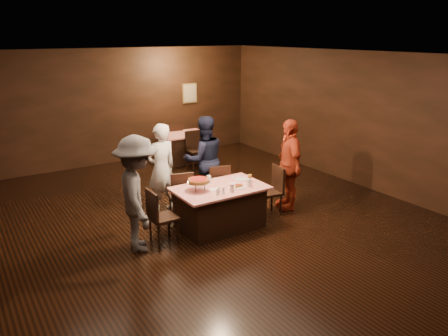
{
  "coord_description": "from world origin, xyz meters",
  "views": [
    {
      "loc": [
        -3.75,
        -6.18,
        3.36
      ],
      "look_at": [
        0.34,
        0.23,
        1.0
      ],
      "focal_mm": 35.0,
      "sensor_mm": 36.0,
      "label": 1
    }
  ],
  "objects_px": {
    "chair_back_far": "(174,140)",
    "plate_empty": "(241,179)",
    "chair_far_left": "(181,195)",
    "chair_end_right": "(269,191)",
    "glass_front_left": "(232,188)",
    "glass_amber": "(250,178)",
    "chair_end_left": "(163,216)",
    "glass_front_right": "(249,183)",
    "glass_back": "(209,179)",
    "diner_navy_hoodie": "(204,159)",
    "chair_far_right": "(217,187)",
    "back_table": "(184,148)",
    "diner_white_jacket": "(161,169)",
    "pizza_stand": "(199,181)",
    "main_table": "(220,208)",
    "diner_red_shirt": "(289,164)",
    "chair_back_near": "(196,150)",
    "diner_grey_knit": "(138,194)"
  },
  "relations": [
    {
      "from": "chair_back_near",
      "to": "chair_far_left",
      "type": "bearing_deg",
      "value": -122.14
    },
    {
      "from": "chair_back_far",
      "to": "diner_white_jacket",
      "type": "xyz_separation_m",
      "value": [
        -1.96,
        -3.49,
        0.4
      ]
    },
    {
      "from": "plate_empty",
      "to": "glass_front_right",
      "type": "height_order",
      "value": "glass_front_right"
    },
    {
      "from": "chair_far_left",
      "to": "diner_grey_knit",
      "type": "height_order",
      "value": "diner_grey_knit"
    },
    {
      "from": "back_table",
      "to": "glass_front_left",
      "type": "distance_m",
      "value": 4.66
    },
    {
      "from": "diner_grey_knit",
      "to": "diner_navy_hoodie",
      "type": "bearing_deg",
      "value": -40.91
    },
    {
      "from": "diner_white_jacket",
      "to": "diner_grey_knit",
      "type": "bearing_deg",
      "value": 42.21
    },
    {
      "from": "chair_back_far",
      "to": "back_table",
      "type": "bearing_deg",
      "value": 97.32
    },
    {
      "from": "main_table",
      "to": "pizza_stand",
      "type": "relative_size",
      "value": 4.21
    },
    {
      "from": "chair_far_right",
      "to": "glass_front_left",
      "type": "distance_m",
      "value": 1.17
    },
    {
      "from": "plate_empty",
      "to": "glass_back",
      "type": "xyz_separation_m",
      "value": [
        -0.6,
        0.15,
        0.06
      ]
    },
    {
      "from": "back_table",
      "to": "glass_front_right",
      "type": "xyz_separation_m",
      "value": [
        -0.97,
        -4.38,
        0.46
      ]
    },
    {
      "from": "chair_back_near",
      "to": "glass_amber",
      "type": "bearing_deg",
      "value": -101.24
    },
    {
      "from": "main_table",
      "to": "glass_front_left",
      "type": "bearing_deg",
      "value": -80.54
    },
    {
      "from": "back_table",
      "to": "glass_front_left",
      "type": "height_order",
      "value": "glass_front_left"
    },
    {
      "from": "glass_front_left",
      "to": "glass_amber",
      "type": "height_order",
      "value": "same"
    },
    {
      "from": "chair_end_left",
      "to": "glass_front_right",
      "type": "distance_m",
      "value": 1.61
    },
    {
      "from": "pizza_stand",
      "to": "chair_back_far",
      "type": "bearing_deg",
      "value": 68.76
    },
    {
      "from": "diner_white_jacket",
      "to": "diner_red_shirt",
      "type": "distance_m",
      "value": 2.48
    },
    {
      "from": "chair_back_far",
      "to": "pizza_stand",
      "type": "distance_m",
      "value": 5.05
    },
    {
      "from": "chair_back_far",
      "to": "diner_white_jacket",
      "type": "relative_size",
      "value": 0.54
    },
    {
      "from": "main_table",
      "to": "diner_navy_hoodie",
      "type": "height_order",
      "value": "diner_navy_hoodie"
    },
    {
      "from": "glass_amber",
      "to": "main_table",
      "type": "bearing_deg",
      "value": 175.24
    },
    {
      "from": "glass_back",
      "to": "chair_back_near",
      "type": "bearing_deg",
      "value": 64.87
    },
    {
      "from": "diner_red_shirt",
      "to": "glass_back",
      "type": "bearing_deg",
      "value": -75.13
    },
    {
      "from": "chair_far_left",
      "to": "chair_back_far",
      "type": "xyz_separation_m",
      "value": [
        1.82,
        3.98,
        0.0
      ]
    },
    {
      "from": "chair_far_right",
      "to": "glass_front_right",
      "type": "relative_size",
      "value": 6.79
    },
    {
      "from": "back_table",
      "to": "chair_end_left",
      "type": "distance_m",
      "value": 4.84
    },
    {
      "from": "diner_red_shirt",
      "to": "pizza_stand",
      "type": "relative_size",
      "value": 4.73
    },
    {
      "from": "diner_red_shirt",
      "to": "chair_far_right",
      "type": "bearing_deg",
      "value": -95.99
    },
    {
      "from": "glass_back",
      "to": "plate_empty",
      "type": "bearing_deg",
      "value": -14.04
    },
    {
      "from": "diner_white_jacket",
      "to": "diner_navy_hoodie",
      "type": "bearing_deg",
      "value": 174.1
    },
    {
      "from": "chair_back_far",
      "to": "glass_front_left",
      "type": "bearing_deg",
      "value": 82.1
    },
    {
      "from": "chair_far_left",
      "to": "glass_front_left",
      "type": "height_order",
      "value": "chair_far_left"
    },
    {
      "from": "chair_far_right",
      "to": "chair_back_far",
      "type": "distance_m",
      "value": 4.11
    },
    {
      "from": "diner_red_shirt",
      "to": "chair_end_right",
      "type": "bearing_deg",
      "value": -58.83
    },
    {
      "from": "chair_far_left",
      "to": "chair_end_right",
      "type": "distance_m",
      "value": 1.68
    },
    {
      "from": "back_table",
      "to": "chair_end_right",
      "type": "bearing_deg",
      "value": -94.42
    },
    {
      "from": "chair_end_left",
      "to": "pizza_stand",
      "type": "xyz_separation_m",
      "value": [
        0.7,
        0.05,
        0.48
      ]
    },
    {
      "from": "glass_back",
      "to": "diner_navy_hoodie",
      "type": "bearing_deg",
      "value": 63.95
    },
    {
      "from": "chair_back_far",
      "to": "plate_empty",
      "type": "relative_size",
      "value": 3.8
    },
    {
      "from": "chair_back_near",
      "to": "glass_amber",
      "type": "xyz_separation_m",
      "value": [
        -0.82,
        -3.48,
        0.37
      ]
    },
    {
      "from": "glass_amber",
      "to": "glass_back",
      "type": "relative_size",
      "value": 1.0
    },
    {
      "from": "back_table",
      "to": "diner_navy_hoodie",
      "type": "xyz_separation_m",
      "value": [
        -0.98,
        -2.83,
        0.51
      ]
    },
    {
      "from": "main_table",
      "to": "back_table",
      "type": "xyz_separation_m",
      "value": [
        1.42,
        4.13,
        0.0
      ]
    },
    {
      "from": "chair_end_right",
      "to": "pizza_stand",
      "type": "xyz_separation_m",
      "value": [
        -1.5,
        0.05,
        0.48
      ]
    },
    {
      "from": "diner_white_jacket",
      "to": "diner_navy_hoodie",
      "type": "height_order",
      "value": "diner_navy_hoodie"
    },
    {
      "from": "main_table",
      "to": "glass_amber",
      "type": "distance_m",
      "value": 0.75
    },
    {
      "from": "chair_back_far",
      "to": "glass_amber",
      "type": "relative_size",
      "value": 6.79
    },
    {
      "from": "glass_front_right",
      "to": "glass_front_left",
      "type": "bearing_deg",
      "value": -172.87
    }
  ]
}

